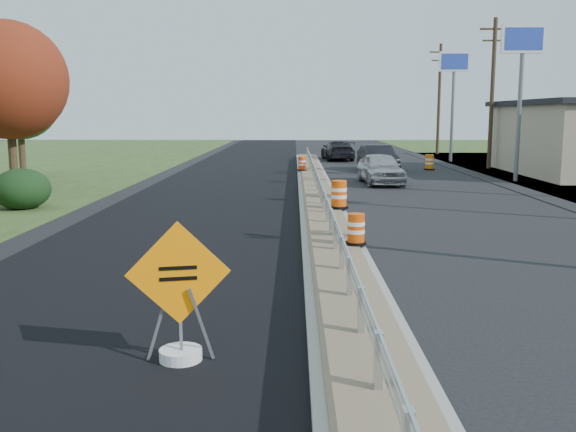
{
  "coord_description": "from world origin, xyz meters",
  "views": [
    {
      "loc": [
        -1.0,
        -17.26,
        3.47
      ],
      "look_at": [
        -1.15,
        -2.38,
        1.1
      ],
      "focal_mm": 40.0,
      "sensor_mm": 36.0,
      "label": 1
    }
  ],
  "objects_px": {
    "barrel_median_mid": "(339,195)",
    "barrel_shoulder_mid": "(429,163)",
    "barrel_median_near": "(356,230)",
    "car_dark_mid": "(378,158)",
    "caution_sign": "(180,326)",
    "barrel_median_far": "(302,164)",
    "car_silver": "(381,168)",
    "car_dark_far": "(338,150)"
  },
  "relations": [
    {
      "from": "barrel_median_far",
      "to": "car_silver",
      "type": "distance_m",
      "value": 6.36
    },
    {
      "from": "barrel_shoulder_mid",
      "to": "caution_sign",
      "type": "bearing_deg",
      "value": -107.71
    },
    {
      "from": "barrel_median_mid",
      "to": "barrel_shoulder_mid",
      "type": "bearing_deg",
      "value": 69.22
    },
    {
      "from": "barrel_median_mid",
      "to": "car_dark_mid",
      "type": "distance_m",
      "value": 17.9
    },
    {
      "from": "caution_sign",
      "to": "barrel_median_far",
      "type": "bearing_deg",
      "value": 73.52
    },
    {
      "from": "caution_sign",
      "to": "barrel_median_near",
      "type": "relative_size",
      "value": 2.56
    },
    {
      "from": "barrel_shoulder_mid",
      "to": "car_silver",
      "type": "distance_m",
      "value": 9.26
    },
    {
      "from": "barrel_shoulder_mid",
      "to": "car_dark_mid",
      "type": "xyz_separation_m",
      "value": [
        -3.36,
        -0.81,
        0.33
      ]
    },
    {
      "from": "car_dark_far",
      "to": "caution_sign",
      "type": "bearing_deg",
      "value": 78.93
    },
    {
      "from": "barrel_median_near",
      "to": "caution_sign",
      "type": "bearing_deg",
      "value": -113.91
    },
    {
      "from": "barrel_median_near",
      "to": "barrel_shoulder_mid",
      "type": "relative_size",
      "value": 0.82
    },
    {
      "from": "caution_sign",
      "to": "barrel_median_mid",
      "type": "bearing_deg",
      "value": 64.34
    },
    {
      "from": "barrel_median_mid",
      "to": "barrel_shoulder_mid",
      "type": "relative_size",
      "value": 1.01
    },
    {
      "from": "car_silver",
      "to": "barrel_median_mid",
      "type": "bearing_deg",
      "value": -109.84
    },
    {
      "from": "car_dark_far",
      "to": "barrel_median_mid",
      "type": "bearing_deg",
      "value": 82.14
    },
    {
      "from": "barrel_median_far",
      "to": "car_silver",
      "type": "bearing_deg",
      "value": -52.36
    },
    {
      "from": "car_dark_mid",
      "to": "car_dark_far",
      "type": "relative_size",
      "value": 0.92
    },
    {
      "from": "barrel_median_near",
      "to": "barrel_median_far",
      "type": "bearing_deg",
      "value": 92.95
    },
    {
      "from": "caution_sign",
      "to": "barrel_median_mid",
      "type": "relative_size",
      "value": 2.07
    },
    {
      "from": "barrel_shoulder_mid",
      "to": "car_dark_mid",
      "type": "relative_size",
      "value": 0.2
    },
    {
      "from": "barrel_shoulder_mid",
      "to": "car_dark_mid",
      "type": "distance_m",
      "value": 3.47
    },
    {
      "from": "barrel_median_far",
      "to": "car_silver",
      "type": "xyz_separation_m",
      "value": [
        3.88,
        -5.04,
        0.17
      ]
    },
    {
      "from": "caution_sign",
      "to": "barrel_shoulder_mid",
      "type": "distance_m",
      "value": 33.28
    },
    {
      "from": "barrel_median_near",
      "to": "barrel_median_mid",
      "type": "height_order",
      "value": "barrel_median_mid"
    },
    {
      "from": "car_silver",
      "to": "barrel_shoulder_mid",
      "type": "bearing_deg",
      "value": 58.76
    },
    {
      "from": "barrel_median_mid",
      "to": "car_dark_mid",
      "type": "height_order",
      "value": "car_dark_mid"
    },
    {
      "from": "car_dark_far",
      "to": "barrel_shoulder_mid",
      "type": "bearing_deg",
      "value": 116.61
    },
    {
      "from": "barrel_median_far",
      "to": "barrel_shoulder_mid",
      "type": "bearing_deg",
      "value": 21.79
    },
    {
      "from": "car_silver",
      "to": "barrel_median_near",
      "type": "bearing_deg",
      "value": -104.1
    },
    {
      "from": "caution_sign",
      "to": "barrel_median_far",
      "type": "xyz_separation_m",
      "value": [
        2.06,
        28.48,
        0.1
      ]
    },
    {
      "from": "barrel_median_near",
      "to": "car_dark_mid",
      "type": "relative_size",
      "value": 0.16
    },
    {
      "from": "barrel_median_far",
      "to": "car_silver",
      "type": "relative_size",
      "value": 0.17
    },
    {
      "from": "barrel_median_near",
      "to": "barrel_median_mid",
      "type": "distance_m",
      "value": 6.23
    },
    {
      "from": "barrel_median_mid",
      "to": "car_dark_mid",
      "type": "xyz_separation_m",
      "value": [
        3.61,
        17.53,
        0.09
      ]
    },
    {
      "from": "caution_sign",
      "to": "car_dark_far",
      "type": "relative_size",
      "value": 0.39
    },
    {
      "from": "car_dark_mid",
      "to": "barrel_median_far",
      "type": "bearing_deg",
      "value": -158.97
    },
    {
      "from": "barrel_median_far",
      "to": "car_dark_far",
      "type": "relative_size",
      "value": 0.15
    },
    {
      "from": "barrel_median_near",
      "to": "barrel_median_mid",
      "type": "relative_size",
      "value": 0.81
    },
    {
      "from": "barrel_median_far",
      "to": "barrel_median_near",
      "type": "bearing_deg",
      "value": -87.05
    },
    {
      "from": "barrel_median_far",
      "to": "barrel_shoulder_mid",
      "type": "height_order",
      "value": "barrel_median_far"
    },
    {
      "from": "barrel_shoulder_mid",
      "to": "car_silver",
      "type": "bearing_deg",
      "value": -116.82
    },
    {
      "from": "barrel_median_mid",
      "to": "car_dark_far",
      "type": "xyz_separation_m",
      "value": [
        1.78,
        27.07,
        0.06
      ]
    }
  ]
}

